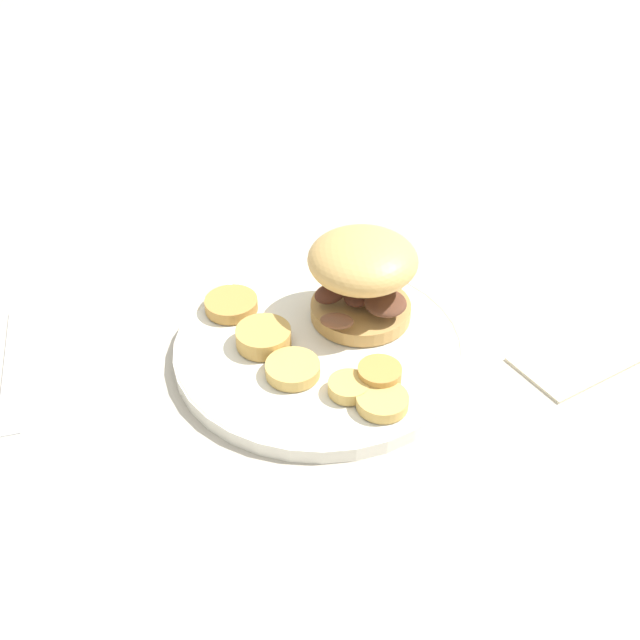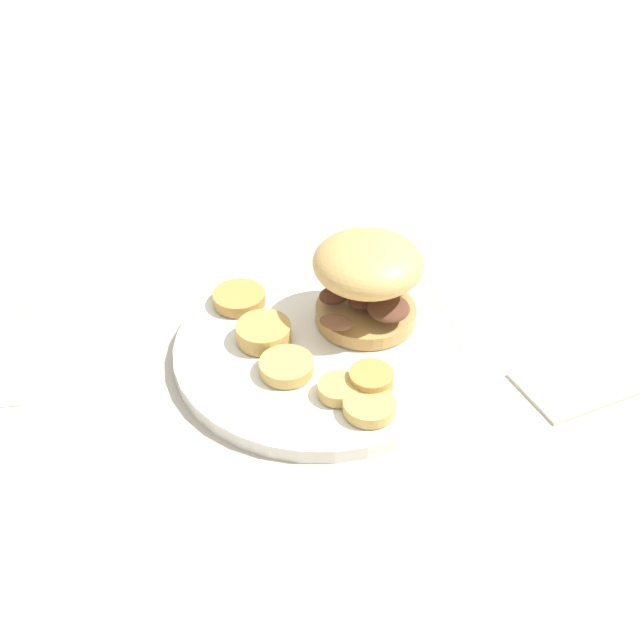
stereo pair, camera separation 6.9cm
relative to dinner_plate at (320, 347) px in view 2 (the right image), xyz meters
name	(u,v)px [view 2 (the right image)]	position (x,y,z in m)	size (l,w,h in m)	color
ground_plane	(320,354)	(0.00, 0.00, -0.01)	(4.00, 4.00, 0.00)	#B2A899
dinner_plate	(320,347)	(0.00, 0.00, 0.00)	(0.28, 0.28, 0.02)	white
sandwich	(368,277)	(-0.03, 0.05, 0.06)	(0.10, 0.10, 0.09)	tan
potato_round_0	(239,298)	(-0.07, -0.08, 0.01)	(0.05, 0.05, 0.01)	#BC8942
potato_round_1	(264,332)	(-0.01, -0.05, 0.02)	(0.05, 0.05, 0.02)	tan
potato_round_2	(338,389)	(0.07, 0.01, 0.01)	(0.04, 0.04, 0.01)	tan
potato_round_3	(371,380)	(0.07, 0.04, 0.02)	(0.04, 0.04, 0.02)	#BC8942
potato_round_4	(287,366)	(0.04, -0.03, 0.01)	(0.05, 0.05, 0.01)	tan
potato_round_5	(369,406)	(0.10, 0.03, 0.01)	(0.04, 0.04, 0.01)	tan
fork	(23,345)	(-0.04, -0.28, -0.01)	(0.18, 0.03, 0.00)	silver
napkin	(578,381)	(0.06, 0.23, -0.01)	(0.11, 0.07, 0.01)	beige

